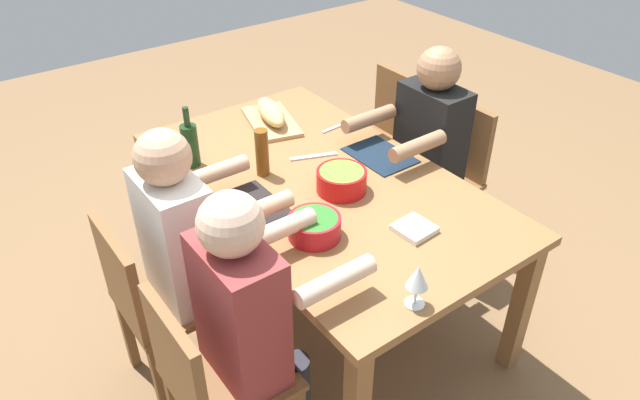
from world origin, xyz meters
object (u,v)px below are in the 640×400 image
at_px(chair_far_center, 445,170).
at_px(cutting_board, 271,122).
at_px(wine_glass, 418,278).
at_px(napkin_stack, 414,229).
at_px(chair_far_left, 384,136).
at_px(serving_bowl_greens, 314,226).
at_px(dining_table, 320,194).
at_px(diner_far_center, 424,145).
at_px(bread_loaf, 271,112).
at_px(diner_near_center, 188,241).
at_px(serving_bowl_salad, 342,179).
at_px(diner_near_right, 251,313).
at_px(wine_bottle, 190,144).
at_px(chair_near_right, 210,380).
at_px(beer_bottle, 262,153).
at_px(chair_near_center, 152,300).

xyz_separation_m(chair_far_center, cutting_board, (-0.59, -0.72, 0.27)).
height_order(wine_glass, napkin_stack, wine_glass).
distance_m(chair_far_left, chair_far_center, 0.49).
bearing_deg(serving_bowl_greens, dining_table, 140.67).
relative_size(diner_far_center, bread_loaf, 3.75).
relative_size(cutting_board, bread_loaf, 1.25).
bearing_deg(serving_bowl_greens, diner_near_center, -129.05).
bearing_deg(napkin_stack, dining_table, -171.95).
distance_m(chair_far_left, serving_bowl_salad, 1.07).
bearing_deg(serving_bowl_salad, chair_far_left, 127.14).
relative_size(dining_table, bread_loaf, 5.57).
distance_m(diner_near_right, napkin_stack, 0.73).
xyz_separation_m(serving_bowl_salad, napkin_stack, (0.40, 0.05, -0.04)).
xyz_separation_m(serving_bowl_greens, wine_bottle, (-0.77, -0.14, 0.06)).
bearing_deg(chair_near_right, beer_bottle, 136.02).
bearing_deg(diner_near_right, cutting_board, 144.50).
distance_m(chair_far_left, chair_near_right, 1.94).
bearing_deg(serving_bowl_greens, bread_loaf, 157.33).
bearing_deg(chair_far_center, napkin_stack, -55.49).
bearing_deg(bread_loaf, serving_bowl_salad, -7.65).
xyz_separation_m(diner_far_center, wine_bottle, (-0.45, -1.05, 0.15)).
distance_m(chair_near_right, napkin_stack, 0.95).
bearing_deg(wine_bottle, chair_near_center, -43.99).
relative_size(dining_table, serving_bowl_greens, 8.67).
height_order(chair_far_center, diner_near_center, diner_near_center).
bearing_deg(chair_far_center, chair_near_center, -90.00).
xyz_separation_m(diner_far_center, serving_bowl_salad, (0.12, -0.63, 0.10)).
relative_size(diner_near_right, napkin_stack, 8.57).
distance_m(chair_near_right, beer_bottle, 1.02).
distance_m(diner_far_center, napkin_stack, 0.78).
bearing_deg(chair_far_center, wine_bottle, -110.15).
bearing_deg(beer_bottle, chair_near_right, -43.98).
xyz_separation_m(chair_near_right, serving_bowl_salad, (-0.37, 0.86, 0.31)).
height_order(diner_near_center, chair_near_right, diner_near_center).
height_order(dining_table, chair_near_center, chair_near_center).
bearing_deg(beer_bottle, chair_near_center, -73.80).
xyz_separation_m(cutting_board, napkin_stack, (1.11, -0.04, 0.00)).
bearing_deg(diner_near_right, chair_near_right, -90.00).
bearing_deg(dining_table, napkin_stack, 8.05).
height_order(chair_far_center, chair_near_center, same).
bearing_deg(cutting_board, serving_bowl_salad, -7.65).
xyz_separation_m(dining_table, bread_loaf, (-0.59, 0.12, 0.14)).
bearing_deg(dining_table, beer_bottle, -137.05).
relative_size(cutting_board, wine_bottle, 1.38).
xyz_separation_m(diner_near_center, diner_near_right, (0.49, 0.00, 0.00)).
bearing_deg(diner_near_center, diner_far_center, 90.00).
bearing_deg(chair_far_left, diner_near_right, -56.59).
relative_size(cutting_board, wine_glass, 2.41).
xyz_separation_m(chair_near_center, diner_near_center, (0.00, 0.18, 0.21)).
height_order(chair_near_center, napkin_stack, chair_near_center).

